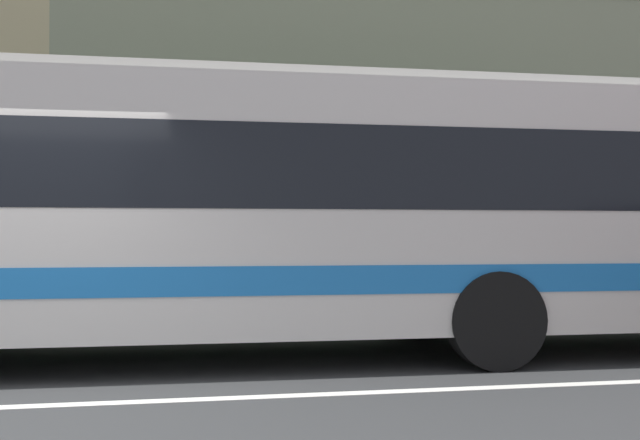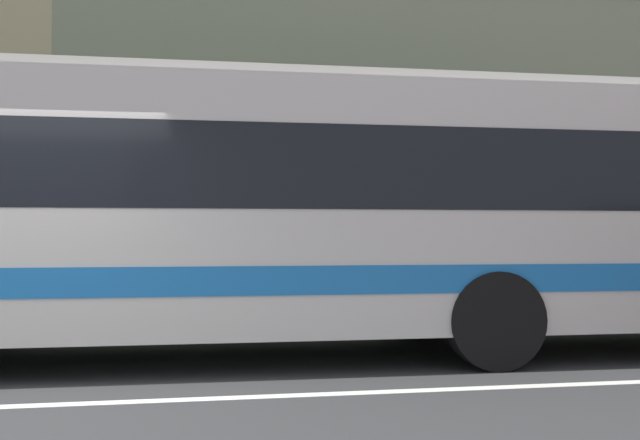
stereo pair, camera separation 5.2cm
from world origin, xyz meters
TOP-DOWN VIEW (x-y plane):
  - ground_plane at (0.00, 0.00)m, footprint 160.00×160.00m
  - lane_centre_line at (0.00, 0.00)m, footprint 60.00×0.16m
  - hedge_row_far at (1.96, 5.38)m, footprint 13.73×1.10m
  - apartment_block_right at (9.43, 14.92)m, footprint 20.83×11.85m
  - transit_bus at (3.80, 2.06)m, footprint 11.91×2.84m

SIDE VIEW (x-z plane):
  - ground_plane at x=0.00m, z-range 0.00..0.00m
  - lane_centre_line at x=0.00m, z-range 0.00..0.01m
  - hedge_row_far at x=1.96m, z-range 0.00..0.86m
  - transit_bus at x=3.80m, z-range 0.16..3.21m
  - apartment_block_right at x=9.43m, z-range 0.00..13.83m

